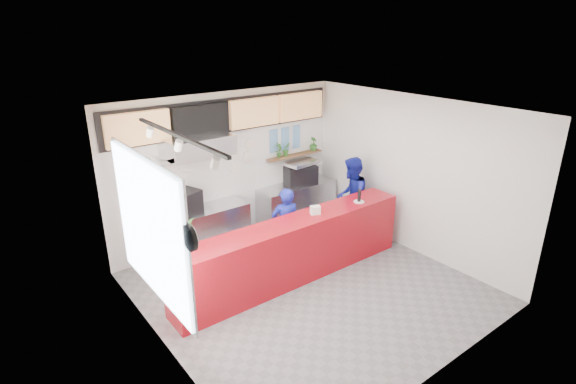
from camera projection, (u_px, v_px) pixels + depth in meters
floor at (309, 288)px, 7.58m from camera, size 5.00×5.00×0.00m
ceiling at (312, 111)px, 6.52m from camera, size 5.00×5.00×0.00m
wall_back at (229, 168)px, 8.90m from camera, size 5.00×0.00×5.00m
wall_left at (158, 253)px, 5.62m from camera, size 0.00×5.00×5.00m
wall_right at (411, 175)px, 8.48m from camera, size 0.00×5.00×5.00m
service_counter at (294, 250)px, 7.68m from camera, size 4.50×0.60×1.10m
cream_band at (226, 112)px, 8.50m from camera, size 5.00×0.02×0.80m
prep_bench at (203, 231)px, 8.59m from camera, size 1.80×0.60×0.90m
panini_oven at (184, 203)px, 8.16m from camera, size 0.65×0.65×0.46m
extraction_hood at (198, 146)px, 7.95m from camera, size 1.20×0.70×0.35m
hood_lip at (199, 157)px, 8.03m from camera, size 1.20×0.69×0.31m
right_bench at (297, 204)px, 9.91m from camera, size 1.80×0.60×0.90m
espresso_machine at (300, 174)px, 9.73m from camera, size 0.76×0.63×0.42m
espresso_tray at (301, 162)px, 9.63m from camera, size 0.77×0.57×0.07m
herb_shelf at (295, 155)px, 9.74m from camera, size 1.40×0.18×0.04m
menu_board_far_left at (138, 129)px, 7.44m from camera, size 1.10×0.10×0.55m
menu_board_mid_left at (201, 120)px, 8.10m from camera, size 1.10×0.10×0.55m
menu_board_mid_right at (255, 113)px, 8.77m from camera, size 1.10×0.10×0.55m
menu_board_far_right at (301, 106)px, 9.43m from camera, size 1.10×0.10×0.55m
soffit at (227, 115)px, 8.50m from camera, size 4.80×0.04×0.65m
window_pane at (149, 229)px, 5.79m from camera, size 0.04×2.20×1.90m
window_frame at (151, 229)px, 5.80m from camera, size 0.03×2.30×2.00m
wall_clock_rim at (190, 238)px, 4.78m from camera, size 0.05×0.30×0.30m
wall_clock_face at (192, 237)px, 4.80m from camera, size 0.02×0.26×0.26m
track_rail at (178, 136)px, 5.34m from camera, size 0.05×2.40×0.04m
dec_plate_a at (235, 155)px, 8.88m from camera, size 0.24×0.03×0.24m
dec_plate_b at (248, 157)px, 9.08m from camera, size 0.24×0.03×0.24m
dec_plate_c at (236, 169)px, 8.98m from camera, size 0.24×0.03×0.24m
dec_plate_d at (250, 144)px, 9.02m from camera, size 0.24×0.03×0.24m
photo_frame_a at (274, 135)px, 9.34m from camera, size 0.20×0.02×0.25m
photo_frame_b at (285, 133)px, 9.51m from camera, size 0.20×0.02×0.25m
photo_frame_c at (296, 131)px, 9.68m from camera, size 0.20×0.02×0.25m
photo_frame_d at (274, 147)px, 9.43m from camera, size 0.20×0.02×0.25m
photo_frame_e at (285, 145)px, 9.60m from camera, size 0.20×0.02×0.25m
photo_frame_f at (296, 142)px, 9.77m from camera, size 0.20×0.02×0.25m
staff_center at (286, 226)px, 8.17m from camera, size 0.62×0.51×1.45m
staff_right at (351, 197)px, 9.20m from camera, size 1.03×0.98×1.68m
herb_a at (279, 150)px, 9.43m from camera, size 0.21×0.18×0.33m
herb_b at (286, 149)px, 9.55m from camera, size 0.18×0.16×0.30m
herb_d at (313, 144)px, 9.98m from camera, size 0.21×0.20×0.29m
glass_vase at (183, 252)px, 6.27m from camera, size 0.20×0.20×0.19m
basil_vase at (181, 232)px, 6.16m from camera, size 0.43×0.40×0.38m
napkin_holder at (315, 210)px, 7.72m from camera, size 0.20×0.16×0.15m
white_plate at (359, 202)px, 8.27m from camera, size 0.20×0.20×0.01m
pepper_mill at (359, 195)px, 8.22m from camera, size 0.06×0.06×0.24m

